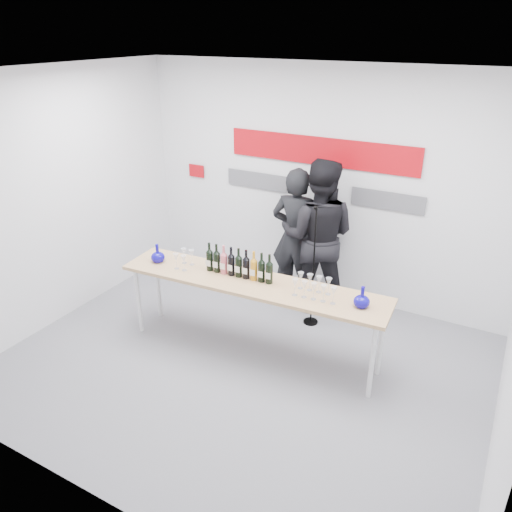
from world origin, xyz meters
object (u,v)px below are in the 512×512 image
at_px(tasting_table, 251,287).
at_px(mic_stand, 312,289).
at_px(presenter_left, 296,237).
at_px(presenter_right, 318,237).

bearing_deg(tasting_table, mic_stand, 64.50).
relative_size(tasting_table, presenter_left, 1.66).
height_order(tasting_table, presenter_left, presenter_left).
bearing_deg(mic_stand, tasting_table, -120.36).
relative_size(presenter_left, mic_stand, 1.17).
distance_m(tasting_table, presenter_right, 1.31).
height_order(tasting_table, presenter_right, presenter_right).
distance_m(presenter_left, mic_stand, 0.76).
bearing_deg(mic_stand, presenter_left, 125.75).
relative_size(tasting_table, presenter_right, 1.52).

